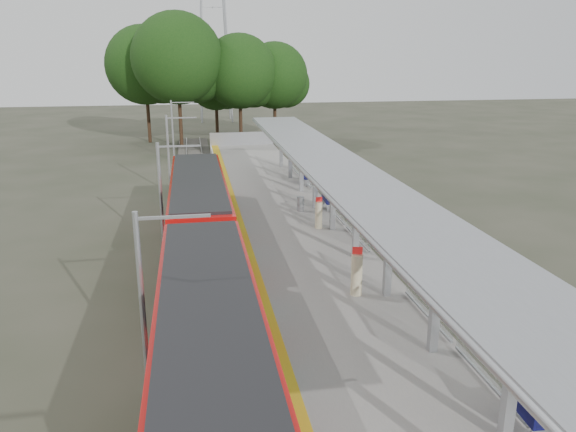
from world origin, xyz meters
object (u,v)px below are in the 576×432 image
object	(u,v)px
train	(203,257)
bench_mid	(326,199)
info_pillar_far	(319,215)
litter_bin	(301,204)
bench_near	(523,408)
bench_far	(304,175)
info_pillar_near	(357,274)

from	to	relation	value
train	bench_mid	world-z (taller)	train
info_pillar_far	litter_bin	bearing A→B (deg)	89.31
litter_bin	bench_near	bearing A→B (deg)	-85.39
bench_near	bench_mid	world-z (taller)	bench_mid
info_pillar_far	bench_far	bearing A→B (deg)	76.99
bench_near	bench_far	size ratio (longest dim) A/B	0.84
train	bench_near	size ratio (longest dim) A/B	19.42
litter_bin	info_pillar_near	bearing A→B (deg)	-90.76
bench_near	train	bearing A→B (deg)	128.88
bench_mid	litter_bin	distance (m)	1.54
bench_near	litter_bin	distance (m)	19.22
train	info_pillar_near	world-z (taller)	train
train	litter_bin	size ratio (longest dim) A/B	33.97
info_pillar_far	bench_mid	bearing A→B (deg)	64.62
bench_far	train	bearing A→B (deg)	-110.41
bench_far	litter_bin	world-z (taller)	bench_far
bench_near	info_pillar_near	world-z (taller)	info_pillar_near
bench_mid	bench_far	world-z (taller)	bench_far
info_pillar_near	train	bearing A→B (deg)	173.38
bench_near	bench_mid	distance (m)	19.38
bench_near	info_pillar_far	xyz separation A→B (m)	(-1.26, 15.92, 0.19)
bench_near	info_pillar_near	xyz separation A→B (m)	(-1.69, 7.89, 0.29)
bench_far	info_pillar_far	distance (m)	9.78
train	bench_near	distance (m)	12.17
bench_mid	bench_far	distance (m)	6.24
info_pillar_far	info_pillar_near	bearing A→B (deg)	-98.78
bench_mid	bench_far	bearing A→B (deg)	92.83
bench_far	info_pillar_far	xyz separation A→B (m)	(-1.24, -9.70, 0.09)
info_pillar_far	litter_bin	distance (m)	3.27
train	bench_far	size ratio (longest dim) A/B	16.22
bench_near	bench_far	world-z (taller)	bench_far
train	bench_mid	size ratio (longest dim) A/B	17.59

